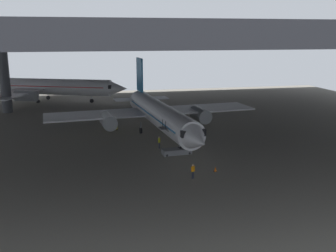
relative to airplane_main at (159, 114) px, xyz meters
The scene contains 9 objects.
ground_plane 6.70m from the airplane_main, 81.05° to the right, with size 110.00×110.00×0.00m, color gray.
hangar_structure 14.18m from the airplane_main, 84.33° to the left, with size 121.00×99.00×15.64m.
airplane_main is the anchor object (origin of this frame).
boarding_stairs 10.08m from the airplane_main, 87.77° to the right, with size 4.22×1.85×4.56m.
crew_worker_near_nose 18.77m from the airplane_main, 89.67° to the right, with size 0.46×0.39×1.63m.
crew_worker_by_stairs 7.34m from the airplane_main, 100.67° to the right, with size 0.34×0.51×1.67m.
airplane_distant 39.68m from the airplane_main, 117.72° to the left, with size 34.26×34.19×11.23m.
traffic_cone_orange 17.59m from the airplane_main, 79.42° to the right, with size 0.36×0.36×0.60m.
baggage_tug 9.04m from the airplane_main, 142.50° to the left, with size 1.79×2.45×0.90m.
Camera 1 is at (-11.56, -50.21, 15.04)m, focal length 41.15 mm.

